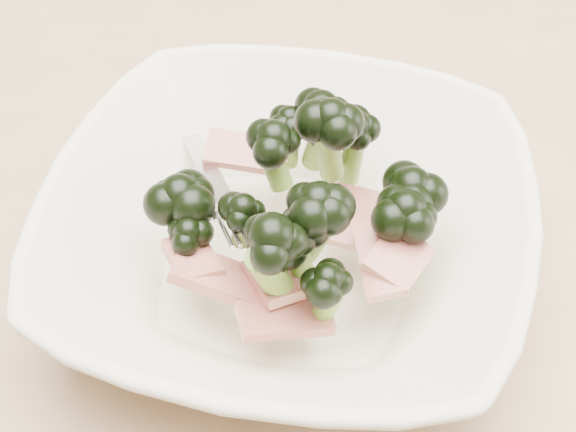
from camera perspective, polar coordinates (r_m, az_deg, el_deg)
The scene contains 2 objects.
dining_table at distance 0.65m, azimuth 1.94°, elevation -4.00°, with size 1.20×0.80×0.75m.
broccoli_dish at distance 0.49m, azimuth 0.13°, elevation -0.80°, with size 0.38×0.38×0.12m.
Camera 1 is at (-0.10, -0.40, 1.15)m, focal length 50.00 mm.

